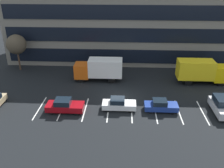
# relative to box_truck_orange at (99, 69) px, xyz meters

# --- Properties ---
(ground_plane) EXTENTS (120.00, 120.00, 0.00)m
(ground_plane) POSITION_rel_box_truck_orange_xyz_m (3.30, -5.75, -1.89)
(ground_plane) COLOR black
(office_building) EXTENTS (40.24, 13.36, 14.40)m
(office_building) POSITION_rel_box_truck_orange_xyz_m (3.30, 12.20, 5.32)
(office_building) COLOR slate
(office_building) RESTS_ON ground_plane
(lot_markings) EXTENTS (19.74, 5.40, 0.01)m
(lot_markings) POSITION_rel_box_truck_orange_xyz_m (3.30, -8.62, -1.88)
(lot_markings) COLOR silver
(lot_markings) RESTS_ON ground_plane
(box_truck_orange) EXTENTS (7.23, 2.39, 3.35)m
(box_truck_orange) POSITION_rel_box_truck_orange_xyz_m (0.00, 0.00, 0.00)
(box_truck_orange) COLOR #D85914
(box_truck_orange) RESTS_ON ground_plane
(box_truck_yellow_all) EXTENTS (7.48, 2.48, 3.47)m
(box_truck_yellow_all) POSITION_rel_box_truck_orange_xyz_m (15.01, -0.21, 0.07)
(box_truck_yellow_all) COLOR yellow
(box_truck_yellow_all) RESTS_ON ground_plane
(sedan_white) EXTENTS (4.05, 1.69, 1.45)m
(sedan_white) POSITION_rel_box_truck_orange_xyz_m (3.13, -8.35, -1.20)
(sedan_white) COLOR white
(sedan_white) RESTS_ON ground_plane
(sedan_navy) EXTENTS (3.94, 1.65, 1.41)m
(sedan_navy) POSITION_rel_box_truck_orange_xyz_m (8.13, -8.44, -1.22)
(sedan_navy) COLOR navy
(sedan_navy) RESTS_ON ground_plane
(sedan_maroon) EXTENTS (4.40, 1.84, 1.58)m
(sedan_maroon) POSITION_rel_box_truck_orange_xyz_m (-3.24, -9.17, -1.14)
(sedan_maroon) COLOR maroon
(sedan_maroon) RESTS_ON ground_plane
(suv_silver) EXTENTS (1.83, 4.31, 1.95)m
(suv_silver) POSITION_rel_box_truck_orange_xyz_m (15.12, -8.59, -0.94)
(suv_silver) COLOR silver
(suv_silver) RESTS_ON ground_plane
(bare_tree) EXTENTS (3.18, 3.18, 5.96)m
(bare_tree) POSITION_rel_box_truck_orange_xyz_m (-13.70, 3.55, 2.46)
(bare_tree) COLOR #473323
(bare_tree) RESTS_ON ground_plane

